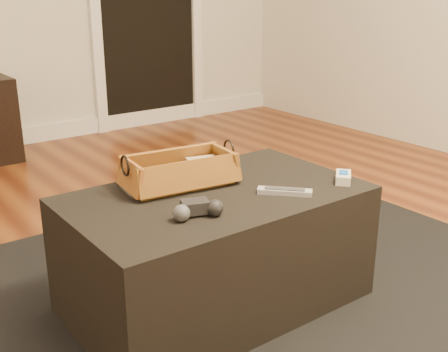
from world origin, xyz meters
TOP-DOWN VIEW (x-y plane):
  - floor at (0.00, 0.00)m, footprint 5.00×5.50m
  - area_rug at (0.09, 0.10)m, footprint 2.60×2.00m
  - ottoman at (0.09, 0.15)m, footprint 1.00×0.60m
  - tv_remote at (0.01, 0.27)m, footprint 0.21×0.05m
  - cloth_bundle at (0.14, 0.30)m, footprint 0.13×0.10m
  - wicker_basket at (0.03, 0.28)m, footprint 0.42×0.25m
  - game_controller at (-0.08, 0.01)m, footprint 0.17×0.11m
  - silver_remote at (0.26, 0.00)m, footprint 0.15×0.16m
  - cream_gadget at (0.51, -0.03)m, footprint 0.11×0.11m

SIDE VIEW (x-z plane):
  - floor at x=0.00m, z-range -0.01..0.00m
  - area_rug at x=0.09m, z-range 0.00..0.01m
  - ottoman at x=0.09m, z-range 0.01..0.43m
  - silver_remote at x=0.26m, z-range 0.43..0.45m
  - cream_gadget at x=0.51m, z-range 0.43..0.47m
  - tv_remote at x=0.01m, z-range 0.45..0.47m
  - game_controller at x=-0.08m, z-range 0.43..0.48m
  - cloth_bundle at x=0.14m, z-range 0.45..0.51m
  - wicker_basket at x=0.03m, z-range 0.41..0.55m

